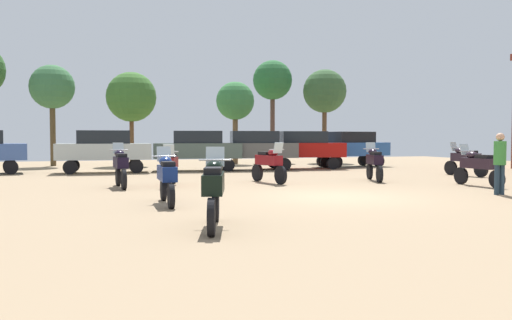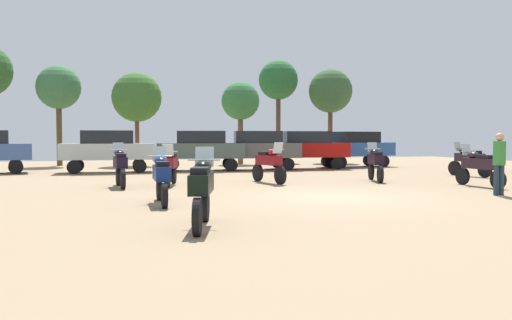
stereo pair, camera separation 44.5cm
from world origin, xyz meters
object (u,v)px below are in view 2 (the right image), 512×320
object	(u,v)px
motorcycle_3	(479,166)
motorcycle_10	(120,165)
tree_7	(137,98)
motorcycle_1	(375,162)
motorcycle_5	(202,188)
motorcycle_11	(269,163)
car_5	(201,147)
motorcycle_6	(161,176)
person_1	(499,159)
motorcycle_2	(171,165)
motorcycle_7	(469,160)
tree_3	(278,81)
tree_2	(330,92)
tree_4	(240,102)
tree_5	(59,88)
car_1	(258,147)
car_4	(307,147)
car_2	(108,148)
car_6	(355,146)

from	to	relation	value
motorcycle_3	motorcycle_10	distance (m)	12.14
motorcycle_3	tree_7	distance (m)	20.33
motorcycle_1	motorcycle_5	bearing A→B (deg)	-118.04
motorcycle_11	car_5	bearing A→B (deg)	-94.57
motorcycle_6	tree_7	size ratio (longest dim) A/B	0.40
person_1	motorcycle_2	bearing A→B (deg)	-26.38
motorcycle_7	tree_3	size ratio (longest dim) A/B	0.31
motorcycle_5	tree_2	distance (m)	26.49
motorcycle_7	car_5	xyz separation A→B (m)	(-10.32, 7.06, 0.45)
tree_2	tree_3	bearing A→B (deg)	151.51
motorcycle_5	motorcycle_3	bearing A→B (deg)	42.56
person_1	tree_7	xyz separation A→B (m)	(-8.87, 19.65, 3.02)
motorcycle_6	tree_4	size ratio (longest dim) A/B	0.43
motorcycle_5	tree_5	world-z (taller)	tree_5
tree_7	motorcycle_3	bearing A→B (deg)	-59.38
car_1	tree_5	size ratio (longest dim) A/B	0.77
tree_5	car_4	bearing A→B (deg)	-29.24
motorcycle_2	car_4	distance (m)	11.09
motorcycle_2	motorcycle_5	world-z (taller)	motorcycle_5
motorcycle_2	motorcycle_10	world-z (taller)	motorcycle_10
motorcycle_3	motorcycle_5	xyz separation A→B (m)	(-10.54, -5.19, 0.02)
motorcycle_1	motorcycle_10	world-z (taller)	motorcycle_10
motorcycle_2	motorcycle_5	size ratio (longest dim) A/B	1.00
person_1	car_2	bearing A→B (deg)	-43.99
motorcycle_1	motorcycle_2	distance (m)	7.74
motorcycle_6	motorcycle_7	xyz separation A→B (m)	(13.72, 5.50, 0.01)
motorcycle_2	tree_2	bearing A→B (deg)	-116.42
motorcycle_3	tree_4	world-z (taller)	tree_4
car_4	motorcycle_7	bearing A→B (deg)	-135.14
car_1	tree_7	distance (m)	9.04
motorcycle_11	car_1	bearing A→B (deg)	-116.33
car_5	tree_2	bearing A→B (deg)	-46.72
motorcycle_3	motorcycle_6	bearing A→B (deg)	-174.11
motorcycle_10	car_2	bearing A→B (deg)	88.49
motorcycle_2	car_2	size ratio (longest dim) A/B	0.48
motorcycle_3	car_5	world-z (taller)	car_5
motorcycle_1	person_1	distance (m)	5.44
motorcycle_10	tree_3	bearing A→B (deg)	51.16
motorcycle_11	tree_3	size ratio (longest dim) A/B	0.32
car_5	tree_7	world-z (taller)	tree_7
motorcycle_11	car_5	world-z (taller)	car_5
motorcycle_2	car_5	xyz separation A→B (m)	(2.53, 7.65, 0.46)
motorcycle_11	tree_3	xyz separation A→B (m)	(5.86, 15.74, 4.82)
motorcycle_6	motorcycle_10	distance (m)	4.85
motorcycle_7	tree_5	xyz separation A→B (m)	(-17.53, 14.09, 3.86)
motorcycle_6	motorcycle_10	xyz separation A→B (m)	(-0.84, 4.78, 0.02)
motorcycle_11	car_6	size ratio (longest dim) A/B	0.50
motorcycle_2	tree_4	xyz separation A→B (m)	(6.25, 13.91, 3.24)
motorcycle_3	car_1	size ratio (longest dim) A/B	0.49
tree_3	car_1	bearing A→B (deg)	-115.82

